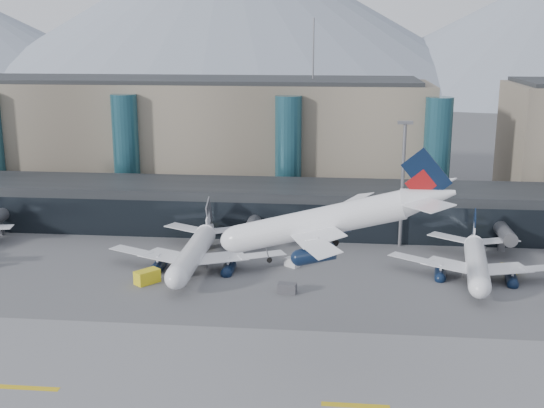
{
  "coord_description": "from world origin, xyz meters",
  "views": [
    {
      "loc": [
        17.56,
        -87.06,
        42.36
      ],
      "look_at": [
        5.37,
        32.0,
        12.23
      ],
      "focal_mm": 45.0,
      "sensor_mm": 36.0,
      "label": 1
    }
  ],
  "objects_px": {
    "veh_c": "(287,288)",
    "veh_e": "(509,269)",
    "veh_h": "(147,277)",
    "hero_jet": "(341,213)",
    "veh_g": "(292,262)",
    "lightmast_mid": "(403,177)",
    "jet_parked_right": "(476,253)",
    "veh_d": "(478,251)",
    "veh_b": "(201,246)",
    "jet_parked_mid": "(197,243)"
  },
  "relations": [
    {
      "from": "veh_c",
      "to": "veh_e",
      "type": "relative_size",
      "value": 1.08
    },
    {
      "from": "veh_h",
      "to": "hero_jet",
      "type": "bearing_deg",
      "value": -87.46
    },
    {
      "from": "veh_e",
      "to": "veh_g",
      "type": "bearing_deg",
      "value": -168.14
    },
    {
      "from": "lightmast_mid",
      "to": "hero_jet",
      "type": "xyz_separation_m",
      "value": [
        -12.23,
        -51.63,
        5.93
      ]
    },
    {
      "from": "jet_parked_right",
      "to": "veh_d",
      "type": "bearing_deg",
      "value": -4.81
    },
    {
      "from": "veh_b",
      "to": "veh_c",
      "type": "height_order",
      "value": "veh_c"
    },
    {
      "from": "lightmast_mid",
      "to": "hero_jet",
      "type": "distance_m",
      "value": 53.39
    },
    {
      "from": "veh_h",
      "to": "veh_d",
      "type": "bearing_deg",
      "value": -29.98
    },
    {
      "from": "jet_parked_right",
      "to": "veh_c",
      "type": "distance_m",
      "value": 35.46
    },
    {
      "from": "veh_b",
      "to": "veh_h",
      "type": "bearing_deg",
      "value": -171.77
    },
    {
      "from": "lightmast_mid",
      "to": "veh_e",
      "type": "height_order",
      "value": "lightmast_mid"
    },
    {
      "from": "veh_e",
      "to": "jet_parked_right",
      "type": "bearing_deg",
      "value": -157.71
    },
    {
      "from": "veh_d",
      "to": "lightmast_mid",
      "type": "bearing_deg",
      "value": 127.83
    },
    {
      "from": "veh_g",
      "to": "veh_e",
      "type": "bearing_deg",
      "value": 37.63
    },
    {
      "from": "veh_d",
      "to": "veh_h",
      "type": "distance_m",
      "value": 64.05
    },
    {
      "from": "veh_b",
      "to": "veh_c",
      "type": "xyz_separation_m",
      "value": [
        19.21,
        -22.03,
        0.19
      ]
    },
    {
      "from": "jet_parked_mid",
      "to": "veh_c",
      "type": "height_order",
      "value": "jet_parked_mid"
    },
    {
      "from": "veh_c",
      "to": "veh_h",
      "type": "distance_m",
      "value": 24.72
    },
    {
      "from": "veh_b",
      "to": "veh_d",
      "type": "height_order",
      "value": "veh_d"
    },
    {
      "from": "veh_c",
      "to": "veh_h",
      "type": "height_order",
      "value": "veh_h"
    },
    {
      "from": "jet_parked_mid",
      "to": "veh_c",
      "type": "bearing_deg",
      "value": -125.0
    },
    {
      "from": "hero_jet",
      "to": "veh_d",
      "type": "bearing_deg",
      "value": 69.23
    },
    {
      "from": "jet_parked_right",
      "to": "veh_c",
      "type": "xyz_separation_m",
      "value": [
        -33.01,
        -12.57,
        -3.12
      ]
    },
    {
      "from": "hero_jet",
      "to": "veh_c",
      "type": "distance_m",
      "value": 31.62
    },
    {
      "from": "veh_e",
      "to": "veh_g",
      "type": "height_order",
      "value": "veh_e"
    },
    {
      "from": "hero_jet",
      "to": "jet_parked_right",
      "type": "bearing_deg",
      "value": 64.72
    },
    {
      "from": "jet_parked_right",
      "to": "veh_e",
      "type": "bearing_deg",
      "value": -71.02
    },
    {
      "from": "veh_e",
      "to": "hero_jet",
      "type": "bearing_deg",
      "value": -118.29
    },
    {
      "from": "veh_d",
      "to": "hero_jet",
      "type": "bearing_deg",
      "value": -155.75
    },
    {
      "from": "jet_parked_mid",
      "to": "veh_d",
      "type": "height_order",
      "value": "jet_parked_mid"
    },
    {
      "from": "veh_b",
      "to": "veh_d",
      "type": "bearing_deg",
      "value": -64.48
    },
    {
      "from": "jet_parked_mid",
      "to": "veh_d",
      "type": "xyz_separation_m",
      "value": [
        53.63,
        11.3,
        -3.47
      ]
    },
    {
      "from": "lightmast_mid",
      "to": "veh_d",
      "type": "relative_size",
      "value": 8.8
    },
    {
      "from": "hero_jet",
      "to": "veh_g",
      "type": "height_order",
      "value": "hero_jet"
    },
    {
      "from": "hero_jet",
      "to": "veh_g",
      "type": "relative_size",
      "value": 11.77
    },
    {
      "from": "hero_jet",
      "to": "jet_parked_mid",
      "type": "distance_m",
      "value": 47.61
    },
    {
      "from": "hero_jet",
      "to": "veh_h",
      "type": "relative_size",
      "value": 7.57
    },
    {
      "from": "jet_parked_mid",
      "to": "hero_jet",
      "type": "bearing_deg",
      "value": -143.45
    },
    {
      "from": "jet_parked_mid",
      "to": "veh_d",
      "type": "relative_size",
      "value": 12.14
    },
    {
      "from": "jet_parked_right",
      "to": "veh_c",
      "type": "bearing_deg",
      "value": 118.75
    },
    {
      "from": "jet_parked_right",
      "to": "veh_h",
      "type": "bearing_deg",
      "value": 108.16
    },
    {
      "from": "veh_d",
      "to": "veh_b",
      "type": "bearing_deg",
      "value": 145.98
    },
    {
      "from": "jet_parked_right",
      "to": "jet_parked_mid",
      "type": "bearing_deg",
      "value": 97.77
    },
    {
      "from": "jet_parked_right",
      "to": "veh_b",
      "type": "xyz_separation_m",
      "value": [
        -52.21,
        9.47,
        -3.31
      ]
    },
    {
      "from": "veh_c",
      "to": "veh_e",
      "type": "distance_m",
      "value": 41.58
    },
    {
      "from": "lightmast_mid",
      "to": "veh_d",
      "type": "height_order",
      "value": "lightmast_mid"
    },
    {
      "from": "hero_jet",
      "to": "veh_b",
      "type": "bearing_deg",
      "value": 130.38
    },
    {
      "from": "jet_parked_mid",
      "to": "veh_c",
      "type": "relative_size",
      "value": 11.43
    },
    {
      "from": "jet_parked_right",
      "to": "veh_g",
      "type": "relative_size",
      "value": 11.83
    },
    {
      "from": "veh_c",
      "to": "jet_parked_mid",
      "type": "bearing_deg",
      "value": 151.66
    }
  ]
}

